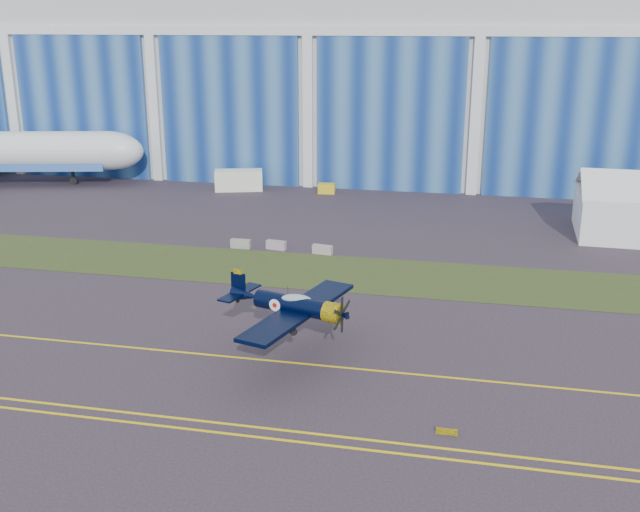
# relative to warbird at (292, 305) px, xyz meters

# --- Properties ---
(ground) EXTENTS (260.00, 260.00, 0.00)m
(ground) POSITION_rel_warbird_xyz_m (-11.22, 4.35, -3.93)
(ground) COLOR #372D39
(ground) RESTS_ON ground
(grass_median) EXTENTS (260.00, 10.00, 0.02)m
(grass_median) POSITION_rel_warbird_xyz_m (-11.22, 18.35, -3.91)
(grass_median) COLOR #475128
(grass_median) RESTS_ON ground
(hangar) EXTENTS (220.00, 45.70, 30.00)m
(hangar) POSITION_rel_warbird_xyz_m (-11.22, 76.14, 11.03)
(hangar) COLOR silver
(hangar) RESTS_ON ground
(taxiway_centreline) EXTENTS (200.00, 0.20, 0.02)m
(taxiway_centreline) POSITION_rel_warbird_xyz_m (-11.22, -0.65, -3.92)
(taxiway_centreline) COLOR yellow
(taxiway_centreline) RESTS_ON ground
(edge_line_near) EXTENTS (80.00, 0.20, 0.02)m
(edge_line_near) POSITION_rel_warbird_xyz_m (-11.22, -10.15, -3.92)
(edge_line_near) COLOR yellow
(edge_line_near) RESTS_ON ground
(edge_line_far) EXTENTS (80.00, 0.20, 0.02)m
(edge_line_far) POSITION_rel_warbird_xyz_m (-11.22, -9.15, -3.92)
(edge_line_far) COLOR yellow
(edge_line_far) RESTS_ON ground
(guard_board_right) EXTENTS (1.20, 0.15, 0.35)m
(guard_board_right) POSITION_rel_warbird_xyz_m (10.78, -7.65, -3.75)
(guard_board_right) COLOR yellow
(guard_board_right) RESTS_ON ground
(warbird) EXTENTS (12.84, 14.25, 3.56)m
(warbird) POSITION_rel_warbird_xyz_m (0.00, 0.00, 0.00)
(warbird) COLOR black
(warbird) RESTS_ON ground
(shipping_container) EXTENTS (6.77, 4.24, 2.73)m
(shipping_container) POSITION_rel_warbird_xyz_m (-19.88, 49.47, -2.56)
(shipping_container) COLOR white
(shipping_container) RESTS_ON ground
(tug) EXTENTS (2.34, 1.60, 1.29)m
(tug) POSITION_rel_warbird_xyz_m (-7.94, 50.11, -3.28)
(tug) COLOR gold
(tug) RESTS_ON ground
(barrier_a) EXTENTS (2.01, 0.62, 0.90)m
(barrier_a) POSITION_rel_warbird_xyz_m (-11.37, 23.88, -3.48)
(barrier_a) COLOR gray
(barrier_a) RESTS_ON ground
(barrier_b) EXTENTS (2.07, 0.88, 0.90)m
(barrier_b) POSITION_rel_warbird_xyz_m (-7.75, 24.19, -3.48)
(barrier_b) COLOR #9C8798
(barrier_b) RESTS_ON ground
(barrier_c) EXTENTS (2.07, 0.93, 0.90)m
(barrier_c) POSITION_rel_warbird_xyz_m (-2.90, 23.67, -3.48)
(barrier_c) COLOR #9D9093
(barrier_c) RESTS_ON ground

